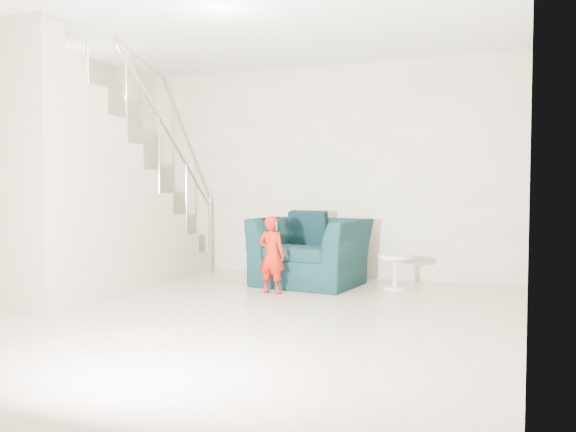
{
  "coord_description": "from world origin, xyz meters",
  "views": [
    {
      "loc": [
        2.5,
        -4.72,
        1.18
      ],
      "look_at": [
        0.15,
        1.2,
        0.85
      ],
      "focal_mm": 38.0,
      "sensor_mm": 36.0,
      "label": 1
    }
  ],
  "objects_px": {
    "toddler": "(272,255)",
    "staircase": "(81,206)",
    "side_table": "(395,266)",
    "armchair": "(311,251)"
  },
  "relations": [
    {
      "from": "toddler",
      "to": "staircase",
      "type": "xyz_separation_m",
      "value": [
        -1.93,
        -0.73,
        0.52
      ]
    },
    {
      "from": "toddler",
      "to": "side_table",
      "type": "xyz_separation_m",
      "value": [
        1.18,
        0.76,
        -0.16
      ]
    },
    {
      "from": "armchair",
      "to": "toddler",
      "type": "height_order",
      "value": "toddler"
    },
    {
      "from": "staircase",
      "to": "side_table",
      "type": "bearing_deg",
      "value": 25.64
    },
    {
      "from": "armchair",
      "to": "side_table",
      "type": "distance_m",
      "value": 1.0
    },
    {
      "from": "armchair",
      "to": "staircase",
      "type": "distance_m",
      "value": 2.63
    },
    {
      "from": "armchair",
      "to": "staircase",
      "type": "height_order",
      "value": "staircase"
    },
    {
      "from": "staircase",
      "to": "toddler",
      "type": "bearing_deg",
      "value": 20.78
    },
    {
      "from": "armchair",
      "to": "side_table",
      "type": "bearing_deg",
      "value": 7.98
    },
    {
      "from": "armchair",
      "to": "side_table",
      "type": "relative_size",
      "value": 3.07
    }
  ]
}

